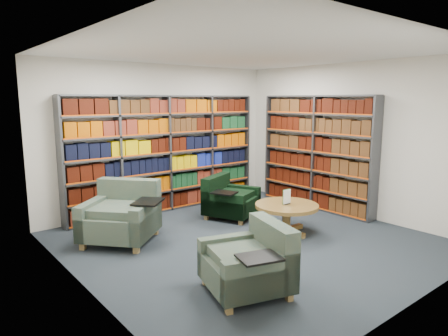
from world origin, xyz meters
TOP-DOWN VIEW (x-y plane):
  - room_shell at (0.00, 0.00)m, footprint 5.02×5.02m
  - bookshelf_back at (0.00, 2.34)m, footprint 4.00×0.28m
  - bookshelf_right at (2.34, 0.60)m, footprint 0.28×2.50m
  - chair_teal_left at (-1.45, 1.26)m, footprint 1.39×1.39m
  - chair_green_right at (0.56, 1.19)m, footprint 1.11×1.09m
  - chair_teal_front at (-1.06, -1.22)m, footprint 1.07×1.13m
  - coffee_table at (0.72, -0.10)m, footprint 1.01×1.01m

SIDE VIEW (x-z plane):
  - chair_green_right at x=0.56m, z-range -0.07..0.68m
  - chair_teal_front at x=-1.06m, z-range -0.08..0.70m
  - chair_teal_left at x=-1.45m, z-range -0.09..0.81m
  - coffee_table at x=0.72m, z-range 0.03..0.74m
  - bookshelf_back at x=0.00m, z-range 0.00..2.20m
  - bookshelf_right at x=2.34m, z-range 0.00..2.20m
  - room_shell at x=0.00m, z-range -0.01..2.81m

